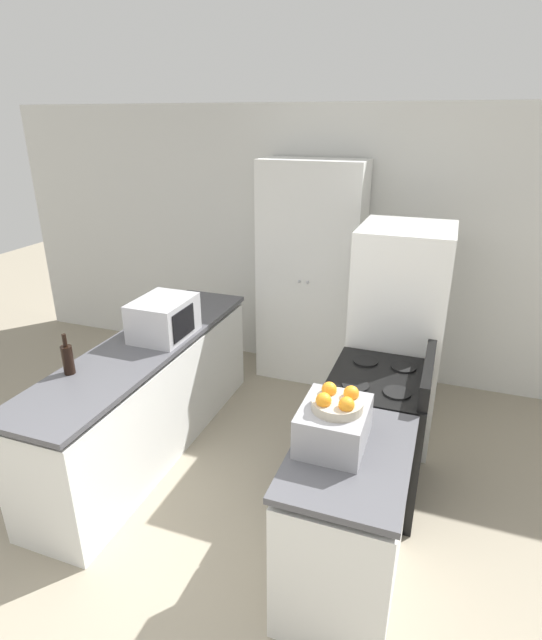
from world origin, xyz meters
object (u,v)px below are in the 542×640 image
(pantry_cabinet, at_px, (310,275))
(wine_bottle, at_px, (68,359))
(microwave, at_px, (164,318))
(toaster_oven, at_px, (333,425))
(refrigerator, at_px, (397,335))
(stove, at_px, (375,434))
(fruit_bowl, at_px, (337,402))

(pantry_cabinet, bearing_deg, wine_bottle, -115.25)
(microwave, bearing_deg, toaster_oven, -30.27)
(refrigerator, height_order, wine_bottle, refrigerator)
(refrigerator, bearing_deg, toaster_oven, -95.17)
(stove, xyz_separation_m, fruit_bowl, (-0.11, -0.82, 0.70))
(pantry_cabinet, distance_m, toaster_oven, 2.45)
(wine_bottle, bearing_deg, microwave, 70.06)
(stove, bearing_deg, fruit_bowl, -97.72)
(pantry_cabinet, distance_m, fruit_bowl, 2.47)
(toaster_oven, xyz_separation_m, fruit_bowl, (0.02, -0.01, 0.15))
(stove, relative_size, wine_bottle, 3.77)
(pantry_cabinet, xyz_separation_m, fruit_bowl, (0.80, -2.34, 0.10))
(pantry_cabinet, bearing_deg, toaster_oven, -71.40)
(microwave, xyz_separation_m, toaster_oven, (1.54, -0.90, -0.04))
(stove, height_order, fruit_bowl, fruit_bowl)
(refrigerator, relative_size, microwave, 3.55)
(refrigerator, height_order, fruit_bowl, refrigerator)
(pantry_cabinet, xyz_separation_m, toaster_oven, (0.78, -2.32, -0.05))
(stove, relative_size, toaster_oven, 2.65)
(stove, height_order, refrigerator, refrigerator)
(toaster_oven, relative_size, fruit_bowl, 1.56)
(microwave, height_order, toaster_oven, microwave)
(stove, xyz_separation_m, refrigerator, (0.02, 0.79, 0.41))
(wine_bottle, relative_size, fruit_bowl, 1.09)
(stove, xyz_separation_m, toaster_oven, (-0.13, -0.81, 0.55))
(fruit_bowl, bearing_deg, wine_bottle, 174.93)
(wine_bottle, bearing_deg, pantry_cabinet, 64.75)
(refrigerator, relative_size, fruit_bowl, 6.73)
(fruit_bowl, bearing_deg, microwave, 149.69)
(pantry_cabinet, height_order, wine_bottle, pantry_cabinet)
(pantry_cabinet, distance_m, refrigerator, 1.19)
(refrigerator, xyz_separation_m, wine_bottle, (-1.95, -1.44, 0.14))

